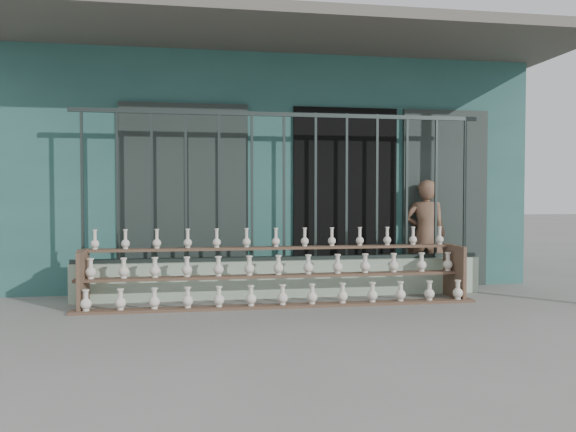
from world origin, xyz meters
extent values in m
plane|color=slate|center=(0.00, 0.00, 0.00)|extent=(60.00, 60.00, 0.00)
cube|color=#295853|center=(0.00, 4.30, 1.60)|extent=(7.00, 5.00, 3.20)
cube|color=black|center=(0.90, 1.82, 1.20)|extent=(1.40, 0.12, 2.40)
cube|color=black|center=(-1.20, 1.78, 1.20)|extent=(1.60, 0.08, 2.40)
cube|color=black|center=(2.30, 1.78, 1.20)|extent=(1.20, 0.08, 2.40)
cube|color=#59544C|center=(0.00, 1.20, 3.15)|extent=(7.40, 2.00, 0.12)
cube|color=#A2BCA1|center=(0.00, 1.30, 0.23)|extent=(5.00, 0.20, 0.45)
cube|color=#283330|center=(-2.35, 1.30, 1.35)|extent=(0.03, 0.03, 1.80)
cube|color=#283330|center=(-1.96, 1.30, 1.35)|extent=(0.03, 0.03, 1.80)
cube|color=#283330|center=(-1.57, 1.30, 1.35)|extent=(0.03, 0.03, 1.80)
cube|color=#283330|center=(-1.18, 1.30, 1.35)|extent=(0.03, 0.03, 1.80)
cube|color=#283330|center=(-0.78, 1.30, 1.35)|extent=(0.03, 0.03, 1.80)
cube|color=#283330|center=(-0.39, 1.30, 1.35)|extent=(0.03, 0.03, 1.80)
cube|color=#283330|center=(0.00, 1.30, 1.35)|extent=(0.03, 0.03, 1.80)
cube|color=#283330|center=(0.39, 1.30, 1.35)|extent=(0.03, 0.03, 1.80)
cube|color=#283330|center=(0.78, 1.30, 1.35)|extent=(0.03, 0.03, 1.80)
cube|color=#283330|center=(1.17, 1.30, 1.35)|extent=(0.03, 0.03, 1.80)
cube|color=#283330|center=(1.57, 1.30, 1.35)|extent=(0.03, 0.03, 1.80)
cube|color=#283330|center=(1.96, 1.30, 1.35)|extent=(0.03, 0.03, 1.80)
cube|color=#283330|center=(2.35, 1.30, 1.35)|extent=(0.03, 0.03, 1.80)
cube|color=#283330|center=(0.00, 1.30, 2.22)|extent=(5.00, 0.04, 0.05)
cube|color=#283330|center=(0.00, 1.30, 0.47)|extent=(5.00, 0.04, 0.05)
cube|color=brown|center=(-0.12, 0.65, 0.01)|extent=(4.50, 0.18, 0.03)
cube|color=brown|center=(-0.12, 0.90, 0.32)|extent=(4.50, 0.18, 0.03)
cube|color=brown|center=(-0.12, 1.15, 0.61)|extent=(4.50, 0.18, 0.03)
cube|color=brown|center=(-2.27, 0.90, 0.32)|extent=(0.04, 0.55, 0.64)
cube|color=brown|center=(2.03, 0.90, 0.32)|extent=(0.04, 0.55, 0.64)
imported|color=brown|center=(1.95, 1.60, 0.72)|extent=(0.62, 0.52, 1.45)
camera|label=1|loc=(-1.05, -5.44, 1.23)|focal=35.00mm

